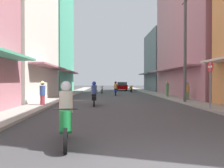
% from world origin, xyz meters
% --- Properties ---
extents(ground_plane, '(110.69, 110.69, 0.00)m').
position_xyz_m(ground_plane, '(0.00, 21.16, 0.00)').
color(ground_plane, '#424244').
extents(sidewalk_left, '(1.69, 58.31, 0.12)m').
position_xyz_m(sidewalk_left, '(-5.21, 21.16, 0.06)').
color(sidewalk_left, '#ADA89E').
rests_on(sidewalk_left, ground).
extents(sidewalk_right, '(1.69, 58.31, 0.12)m').
position_xyz_m(sidewalk_right, '(5.21, 21.16, 0.06)').
color(sidewalk_right, '#9E9991').
rests_on(sidewalk_right, ground).
extents(building_left_far, '(7.05, 10.96, 14.95)m').
position_xyz_m(building_left_far, '(-9.05, 26.50, 7.47)').
color(building_left_far, '#4CB28C').
rests_on(building_left_far, ground).
extents(building_right_mid, '(7.05, 13.68, 17.60)m').
position_xyz_m(building_right_mid, '(9.05, 18.48, 8.79)').
color(building_right_mid, '#B7727F').
rests_on(building_right_mid, ground).
extents(building_right_far, '(7.05, 8.63, 9.31)m').
position_xyz_m(building_right_far, '(9.05, 30.31, 4.65)').
color(building_right_far, slate).
rests_on(building_right_far, ground).
extents(motorbike_green, '(0.58, 1.80, 1.58)m').
position_xyz_m(motorbike_green, '(-2.08, 2.16, 0.70)').
color(motorbike_green, black).
rests_on(motorbike_green, ground).
extents(motorbike_orange, '(0.55, 1.81, 0.96)m').
position_xyz_m(motorbike_orange, '(2.78, 27.14, 0.50)').
color(motorbike_orange, black).
rests_on(motorbike_orange, ground).
extents(motorbike_black, '(0.55, 1.81, 1.58)m').
position_xyz_m(motorbike_black, '(-1.77, 10.65, 0.70)').
color(motorbike_black, black).
rests_on(motorbike_black, ground).
extents(motorbike_blue, '(0.55, 1.81, 1.58)m').
position_xyz_m(motorbike_blue, '(0.18, 20.43, 0.70)').
color(motorbike_blue, black).
rests_on(motorbike_blue, ground).
extents(motorbike_white, '(0.55, 1.81, 0.96)m').
position_xyz_m(motorbike_white, '(-1.38, 25.64, 0.50)').
color(motorbike_white, black).
rests_on(motorbike_white, ground).
extents(parked_car, '(2.02, 4.20, 1.45)m').
position_xyz_m(parked_car, '(2.02, 33.34, 0.74)').
color(parked_car, '#8C0000').
rests_on(parked_car, ground).
extents(pedestrian_midway, '(0.44, 0.44, 1.62)m').
position_xyz_m(pedestrian_midway, '(-4.95, 10.21, 0.92)').
color(pedestrian_midway, '#99333F').
rests_on(pedestrian_midway, ground).
extents(pedestrian_crossing, '(0.34, 0.34, 1.57)m').
position_xyz_m(pedestrian_crossing, '(4.95, 17.06, 0.78)').
color(pedestrian_crossing, '#598C59').
rests_on(pedestrian_crossing, ground).
extents(pedestrian_foreground, '(0.34, 0.34, 1.54)m').
position_xyz_m(pedestrian_foreground, '(5.48, 13.49, 0.76)').
color(pedestrian_foreground, '#598C59').
rests_on(pedestrian_foreground, ground).
extents(utility_pole, '(0.20, 1.20, 7.82)m').
position_xyz_m(utility_pole, '(4.62, 11.72, 3.99)').
color(utility_pole, '#4C4C4F').
rests_on(utility_pole, ground).
extents(street_sign_no_entry, '(0.07, 0.60, 2.65)m').
position_xyz_m(street_sign_no_entry, '(4.52, 7.94, 1.72)').
color(street_sign_no_entry, gray).
rests_on(street_sign_no_entry, ground).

